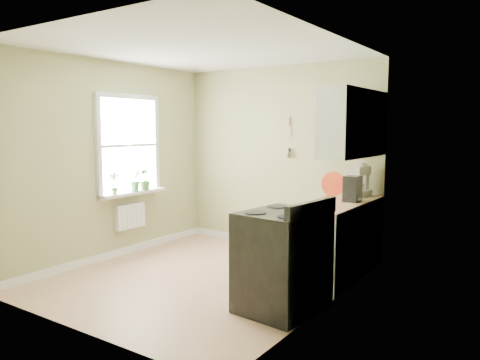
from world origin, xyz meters
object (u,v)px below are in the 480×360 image
Objects in this scene: stand_mixer at (360,183)px; kettle at (342,186)px; stove at (282,260)px; coffee_maker at (352,189)px.

stand_mixer is 2.08× the size of kettle.
coffee_maker is at bearing 84.08° from stove.
stand_mixer reaches higher than stove.
stove is 1.56m from coffee_maker.
stove is 2.54× the size of stand_mixer.
coffee_maker is at bearing -81.37° from stand_mixer.
coffee_maker reaches higher than stove.
coffee_maker is (0.38, -0.62, 0.04)m from kettle.
coffee_maker reaches higher than kettle.
kettle is (-0.23, 2.07, 0.51)m from stove.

